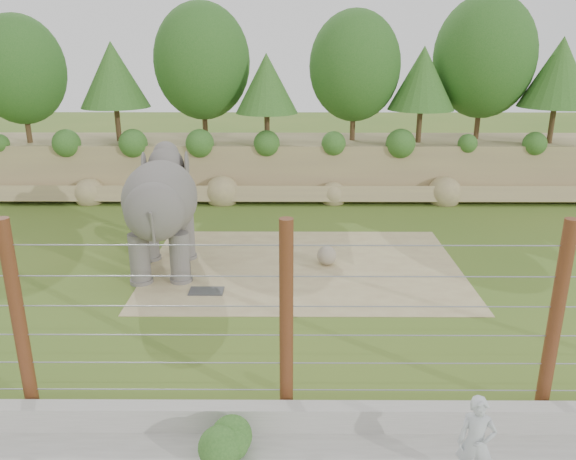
{
  "coord_description": "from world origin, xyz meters",
  "views": [
    {
      "loc": [
        0.08,
        -13.85,
        6.93
      ],
      "look_at": [
        0.0,
        2.0,
        1.6
      ],
      "focal_mm": 35.0,
      "sensor_mm": 36.0,
      "label": 1
    }
  ],
  "objects_px": {
    "elephant": "(161,215)",
    "zookeeper": "(476,443)",
    "stone_ball": "(327,255)",
    "barrier_fence": "(286,321)"
  },
  "relations": [
    {
      "from": "stone_ball",
      "to": "barrier_fence",
      "type": "height_order",
      "value": "barrier_fence"
    },
    {
      "from": "elephant",
      "to": "stone_ball",
      "type": "height_order",
      "value": "elephant"
    },
    {
      "from": "elephant",
      "to": "barrier_fence",
      "type": "xyz_separation_m",
      "value": [
        3.93,
        -7.24,
        0.16
      ]
    },
    {
      "from": "elephant",
      "to": "stone_ball",
      "type": "distance_m",
      "value": 5.41
    },
    {
      "from": "zookeeper",
      "to": "stone_ball",
      "type": "bearing_deg",
      "value": 115.45
    },
    {
      "from": "elephant",
      "to": "zookeeper",
      "type": "distance_m",
      "value": 11.55
    },
    {
      "from": "stone_ball",
      "to": "zookeeper",
      "type": "height_order",
      "value": "zookeeper"
    },
    {
      "from": "stone_ball",
      "to": "zookeeper",
      "type": "distance_m",
      "value": 9.75
    },
    {
      "from": "elephant",
      "to": "zookeeper",
      "type": "height_order",
      "value": "elephant"
    },
    {
      "from": "stone_ball",
      "to": "zookeeper",
      "type": "xyz_separation_m",
      "value": [
        1.8,
        -9.57,
        0.49
      ]
    }
  ]
}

